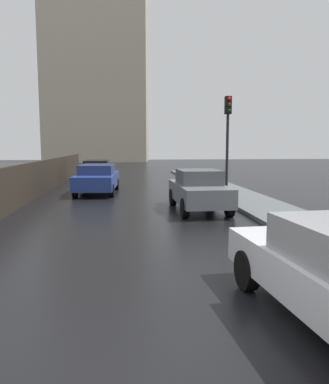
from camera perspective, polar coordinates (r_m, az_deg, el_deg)
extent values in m
plane|color=black|center=(4.79, -3.75, -23.16)|extent=(120.00, 120.00, 0.00)
cube|color=navy|center=(19.35, -10.07, 1.71)|extent=(2.08, 4.69, 0.68)
cube|color=navy|center=(19.33, -10.10, 3.40)|extent=(1.75, 2.56, 0.46)
cylinder|color=black|center=(17.80, -7.97, 0.20)|extent=(0.25, 0.62, 0.61)
cylinder|color=black|center=(18.03, -13.31, 0.16)|extent=(0.25, 0.62, 0.61)
cylinder|color=black|center=(20.80, -7.22, 1.19)|extent=(0.25, 0.62, 0.61)
cylinder|color=black|center=(21.00, -11.81, 1.15)|extent=(0.25, 0.62, 0.61)
cylinder|color=black|center=(6.61, 12.29, -11.43)|extent=(0.27, 0.68, 0.66)
cube|color=slate|center=(14.04, 5.19, -0.13)|extent=(1.77, 4.11, 0.66)
cube|color=#494D50|center=(14.00, 5.19, 2.28)|extent=(1.51, 1.78, 0.52)
cylinder|color=black|center=(15.25, 1.26, -0.77)|extent=(0.24, 0.67, 0.67)
cylinder|color=black|center=(15.55, 6.87, -0.67)|extent=(0.24, 0.67, 0.67)
cylinder|color=black|center=(12.63, 3.08, -2.42)|extent=(0.24, 0.67, 0.67)
cylinder|color=black|center=(13.00, 9.77, -2.24)|extent=(0.24, 0.67, 0.67)
cube|color=black|center=(25.19, -10.20, 2.94)|extent=(1.79, 4.21, 0.70)
cube|color=black|center=(25.35, -10.19, 4.24)|extent=(1.56, 2.28, 0.42)
cylinder|color=black|center=(23.78, -8.57, 1.89)|extent=(0.23, 0.61, 0.60)
cylinder|color=black|center=(23.93, -12.37, 1.84)|extent=(0.23, 0.61, 0.60)
cylinder|color=black|center=(26.53, -8.21, 2.42)|extent=(0.23, 0.61, 0.60)
cylinder|color=black|center=(26.66, -11.62, 2.37)|extent=(0.23, 0.61, 0.60)
cylinder|color=black|center=(16.73, 9.40, 5.34)|extent=(0.12, 0.12, 3.59)
cube|color=black|center=(16.81, 9.55, 12.76)|extent=(0.26, 0.26, 0.75)
sphere|color=red|center=(16.67, 9.73, 13.67)|extent=(0.17, 0.17, 0.17)
sphere|color=#392405|center=(16.64, 9.71, 12.82)|extent=(0.17, 0.17, 0.17)
sphere|color=black|center=(16.62, 9.69, 11.96)|extent=(0.17, 0.17, 0.17)
cube|color=#B2A88E|center=(61.07, -10.04, 19.67)|extent=(15.83, 11.53, 31.72)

